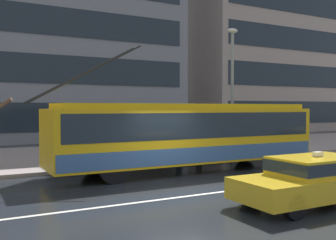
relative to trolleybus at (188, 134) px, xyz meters
name	(u,v)px	position (x,y,z in m)	size (l,w,h in m)	color
ground_plane	(183,187)	(-1.80, -2.67, -1.51)	(160.00, 160.00, 0.00)	#21252B
sidewalk_slab	(95,154)	(-1.80, 6.60, -1.44)	(80.00, 10.00, 0.14)	gray
lane_centre_line	(204,194)	(-1.80, -3.87, -1.51)	(72.00, 0.14, 0.01)	silver
trolleybus	(188,134)	(0.00, 0.00, 0.00)	(11.86, 2.51, 4.87)	gold
taxi_oncoming_near	(314,178)	(0.13, -6.25, -0.81)	(4.45, 1.80, 1.39)	gold
bus_shelter	(150,118)	(-0.05, 3.48, 0.56)	(3.99, 1.53, 2.63)	gray
pedestrian_at_shelter	(180,125)	(1.07, 2.47, 0.24)	(1.43, 1.43, 2.01)	navy
pedestrian_approaching_curb	(157,136)	(0.57, 3.99, -0.39)	(0.51, 0.51, 1.67)	#5B4B4D
pedestrian_walking_past	(201,125)	(1.99, 2.12, 0.22)	(1.22, 1.22, 1.96)	#494C42
street_lamp	(232,80)	(4.24, 2.61, 2.48)	(0.60, 0.32, 6.50)	gray
office_tower_corner_left	(5,8)	(-4.82, 20.40, 9.04)	(27.88, 11.44, 21.08)	gray
office_tower_corner_right	(271,0)	(24.56, 21.47, 13.85)	(23.11, 12.06, 30.69)	#A3938B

